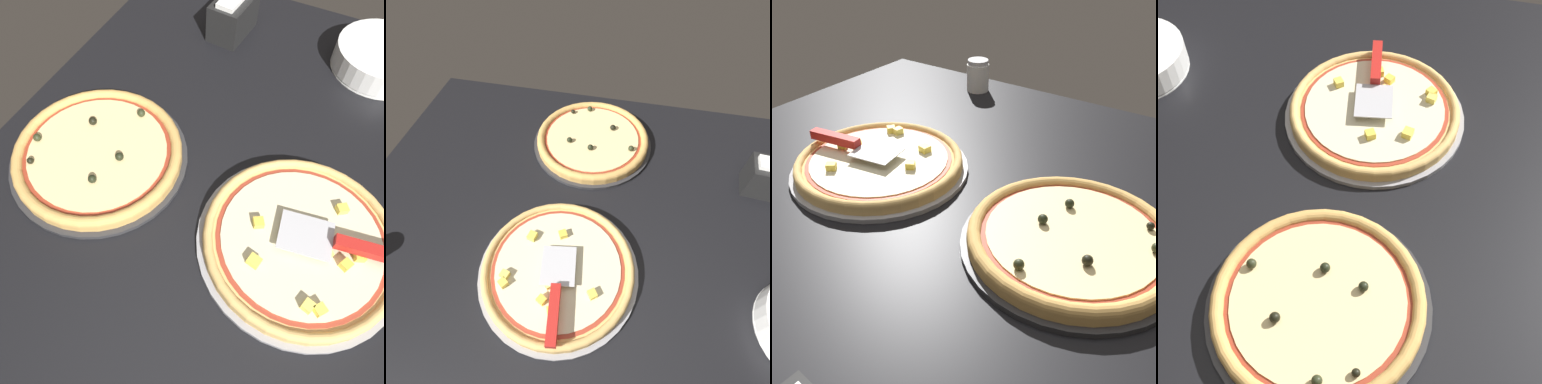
{
  "view_description": "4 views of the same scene",
  "coord_description": "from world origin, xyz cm",
  "views": [
    {
      "loc": [
        -40.25,
        -5.27,
        66.85
      ],
      "look_at": [
        -5.96,
        11.99,
        3.0
      ],
      "focal_mm": 35.0,
      "sensor_mm": 36.0,
      "label": 1
    },
    {
      "loc": [
        4.42,
        -37.05,
        70.97
      ],
      "look_at": [
        -5.96,
        11.99,
        3.0
      ],
      "focal_mm": 28.0,
      "sensor_mm": 36.0,
      "label": 2
    },
    {
      "loc": [
        53.7,
        53.54,
        51.81
      ],
      "look_at": [
        -5.96,
        11.99,
        3.0
      ],
      "focal_mm": 42.0,
      "sensor_mm": 36.0,
      "label": 3
    },
    {
      "loc": [
        -19.44,
        69.09,
        85.96
      ],
      "look_at": [
        -5.96,
        11.99,
        3.0
      ],
      "focal_mm": 50.0,
      "sensor_mm": 36.0,
      "label": 4
    }
  ],
  "objects": [
    {
      "name": "pizza_pan_front",
      "position": [
        -6.04,
        -10.68,
        0.5
      ],
      "size": [
        38.88,
        38.88,
        1.0
      ],
      "primitive_type": "cylinder",
      "color": "#939399",
      "rests_on": "ground_plane"
    },
    {
      "name": "serving_spatula",
      "position": [
        -4.45,
        -19.24,
        5.38
      ],
      "size": [
        9.44,
        22.76,
        2.0
      ],
      "color": "#B7B7BC",
      "rests_on": "pizza_front"
    },
    {
      "name": "pizza_front",
      "position": [
        -6.06,
        -10.7,
        2.39
      ],
      "size": [
        36.55,
        36.55,
        3.61
      ],
      "color": "#DBAD60",
      "rests_on": "pizza_pan_front"
    },
    {
      "name": "pizza_pan_back",
      "position": [
        -5.87,
        34.65,
        0.5
      ],
      "size": [
        38.58,
        38.58,
        1.0
      ],
      "primitive_type": "cylinder",
      "color": "#2D2D30",
      "rests_on": "ground_plane"
    },
    {
      "name": "parmesan_shaker",
      "position": [
        -59.09,
        -19.83,
        4.71
      ],
      "size": [
        6.78,
        6.78,
        9.61
      ],
      "color": "white",
      "rests_on": "ground_plane"
    },
    {
      "name": "pizza_back",
      "position": [
        -5.87,
        34.66,
        2.42
      ],
      "size": [
        36.26,
        36.26,
        3.94
      ],
      "color": "tan",
      "rests_on": "pizza_pan_back"
    },
    {
      "name": "ground_plane",
      "position": [
        0.0,
        0.0,
        -1.8
      ],
      "size": [
        139.23,
        120.65,
        3.6
      ],
      "primitive_type": "cube",
      "color": "black"
    }
  ]
}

